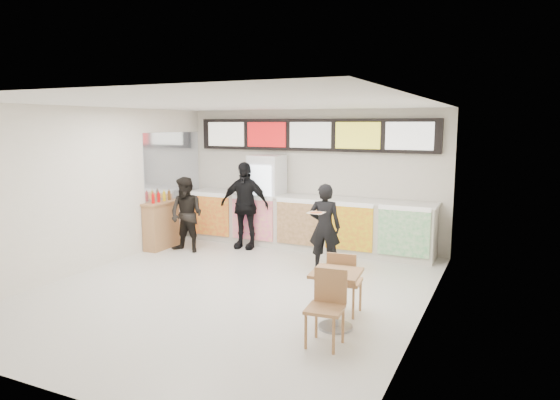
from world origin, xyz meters
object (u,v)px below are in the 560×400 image
Objects in this scene: customer_left at (187,215)px; cafe_table at (336,289)px; drinks_fridge at (267,200)px; customer_main at (325,227)px; condiment_ledge at (161,225)px; customer_mid at (244,205)px; service_counter at (305,222)px.

cafe_table is at bearing -29.56° from customer_left.
drinks_fridge is 2.36m from customer_main.
customer_main is 3.09m from customer_left.
customer_left is 0.74m from condiment_ledge.
customer_mid is (-2.16, 0.84, 0.13)m from customer_main.
service_counter reaches higher than cafe_table.
customer_mid is (-1.20, -0.54, 0.37)m from service_counter.
customer_mid is (-0.26, -0.56, -0.06)m from drinks_fridge.
condiment_ledge is at bearing -159.57° from customer_mid.
drinks_fridge reaches higher than customer_main.
condiment_ledge is at bearing -11.08° from customer_main.
drinks_fridge is 1.06× the size of customer_mid.
customer_main is 2.70m from cafe_table.
service_counter is 3.49× the size of customer_left.
cafe_table is at bearing -52.63° from drinks_fridge.
customer_main is 1.33× the size of condiment_ledge.
customer_mid is at bearing 42.72° from customer_left.
customer_main is (0.96, -1.38, 0.24)m from service_counter.
customer_left is 0.99× the size of cafe_table.
customer_main is at bearing -27.19° from customer_mid.
drinks_fridge is at bearing 58.77° from customer_mid.
customer_left is 4.85m from cafe_table.
customer_mid is at bearing -115.34° from drinks_fridge.
service_counter is at bearing 33.96° from customer_left.
cafe_table is 5.45m from condiment_ledge.
customer_left is at bearing -147.39° from service_counter.
condiment_ledge is at bearing 179.64° from customer_left.
customer_main is 2.32m from customer_mid.
drinks_fridge is 1.24× the size of cafe_table.
cafe_table is (4.15, -2.49, -0.26)m from customer_left.
cafe_table is at bearing -27.39° from condiment_ledge.
customer_mid is 1.55× the size of condiment_ledge.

